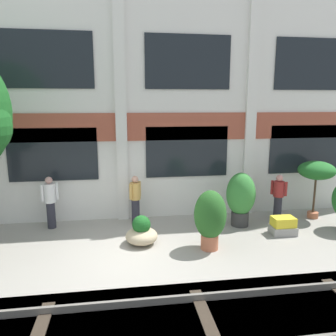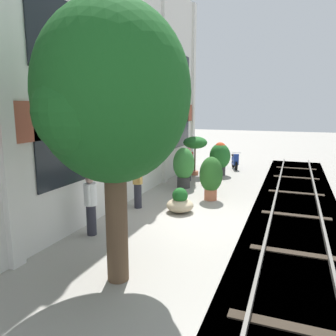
# 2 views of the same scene
# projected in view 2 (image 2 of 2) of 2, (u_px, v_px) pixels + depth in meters

# --- Properties ---
(ground_plane) EXTENTS (80.00, 80.00, 0.00)m
(ground_plane) POSITION_uv_depth(u_px,v_px,m) (192.00, 218.00, 10.21)
(ground_plane) COLOR #9E998E
(apartment_facade) EXTENTS (17.77, 0.64, 8.89)m
(apartment_facade) POSITION_uv_depth(u_px,v_px,m) (106.00, 75.00, 10.45)
(apartment_facade) COLOR silver
(apartment_facade) RESTS_ON ground
(rail_tracks) EXTENTS (25.41, 2.80, 0.43)m
(rail_tracks) POSITION_uv_depth(u_px,v_px,m) (295.00, 236.00, 9.17)
(rail_tracks) COLOR #423F3A
(rail_tracks) RESTS_ON ground
(broadleaf_tree) EXTENTS (2.99, 2.85, 5.33)m
(broadleaf_tree) POSITION_uv_depth(u_px,v_px,m) (113.00, 99.00, 5.96)
(broadleaf_tree) COLOR brown
(broadleaf_tree) RESTS_ON ground
(potted_plant_stone_basin) EXTENTS (0.91, 0.91, 1.73)m
(potted_plant_stone_basin) POSITION_uv_depth(u_px,v_px,m) (184.00, 166.00, 13.95)
(potted_plant_stone_basin) COLOR #333333
(potted_plant_stone_basin) RESTS_ON ground
(potted_plant_glazed_jar) EXTENTS (0.86, 0.86, 1.63)m
(potted_plant_glazed_jar) POSITION_uv_depth(u_px,v_px,m) (211.00, 176.00, 12.11)
(potted_plant_glazed_jar) COLOR #B76647
(potted_plant_glazed_jar) RESTS_ON ground
(potted_plant_wide_bowl) EXTENTS (0.90, 0.90, 0.82)m
(potted_plant_wide_bowl) POSITION_uv_depth(u_px,v_px,m) (180.00, 203.00, 10.78)
(potted_plant_wide_bowl) COLOR tan
(potted_plant_wide_bowl) RESTS_ON ground
(potted_plant_tall_urn) EXTENTS (1.20, 1.20, 1.96)m
(potted_plant_tall_urn) POSITION_uv_depth(u_px,v_px,m) (195.00, 144.00, 16.44)
(potted_plant_tall_urn) COLOR #B76647
(potted_plant_tall_urn) RESTS_ON ground
(potted_plant_fluted_column) EXTENTS (1.05, 1.05, 1.68)m
(potted_plant_fluted_column) POSITION_uv_depth(u_px,v_px,m) (220.00, 156.00, 16.54)
(potted_plant_fluted_column) COLOR #333333
(potted_plant_fluted_column) RESTS_ON ground
(potted_plant_square_trough) EXTENTS (0.75, 0.54, 0.53)m
(potted_plant_square_trough) POSITION_uv_depth(u_px,v_px,m) (209.00, 179.00, 14.70)
(potted_plant_square_trough) COLOR gray
(potted_plant_square_trough) RESTS_ON ground
(scooter_near_curb) EXTENTS (1.33, 0.68, 0.98)m
(scooter_near_curb) POSITION_uv_depth(u_px,v_px,m) (235.00, 161.00, 18.40)
(scooter_near_curb) COLOR black
(scooter_near_curb) RESTS_ON ground
(resident_by_doorway) EXTENTS (0.44, 0.36, 1.57)m
(resident_by_doorway) POSITION_uv_depth(u_px,v_px,m) (188.00, 163.00, 15.33)
(resident_by_doorway) COLOR #282833
(resident_by_doorway) RESTS_ON ground
(resident_watching_tracks) EXTENTS (0.50, 0.34, 1.65)m
(resident_watching_tracks) POSITION_uv_depth(u_px,v_px,m) (91.00, 203.00, 8.75)
(resident_watching_tracks) COLOR #282833
(resident_watching_tracks) RESTS_ON ground
(resident_near_plants) EXTENTS (0.39, 0.42, 1.61)m
(resident_near_plants) POSITION_uv_depth(u_px,v_px,m) (138.00, 183.00, 11.13)
(resident_near_plants) COLOR #282833
(resident_near_plants) RESTS_ON ground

